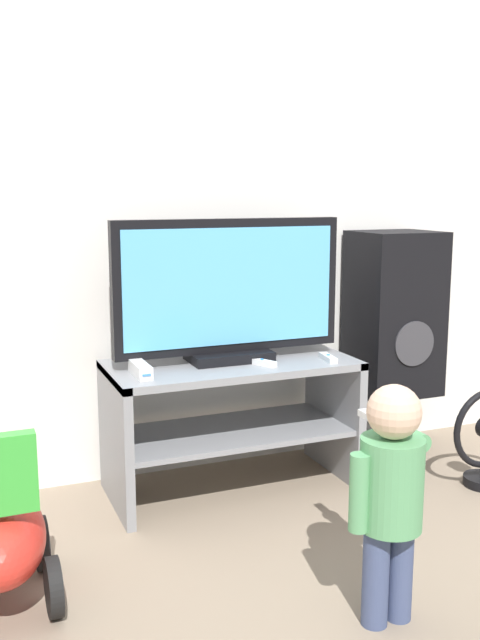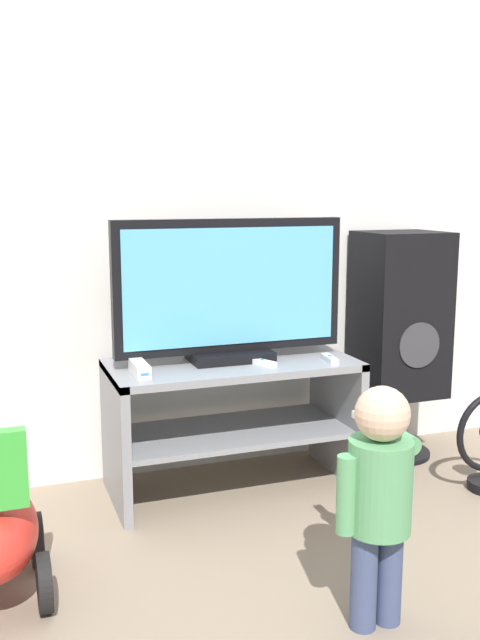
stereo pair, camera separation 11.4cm
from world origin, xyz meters
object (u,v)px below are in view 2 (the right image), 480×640
television (230,292)px  remote_secondary (262,363)px  child (379,486)px  speaker_tower (399,318)px  game_console (139,368)px  remote_primary (330,359)px

television → remote_secondary: (0.09, -0.13, -0.28)m
child → speaker_tower: size_ratio=0.67×
game_console → child: child is taller
remote_primary → child: child is taller
television → remote_primary: (0.38, -0.16, -0.28)m
remote_secondary → child: size_ratio=0.18×
television → remote_primary: size_ratio=7.25×
speaker_tower → remote_secondary: bearing=-164.8°
remote_secondary → child: (-0.02, -0.95, -0.14)m
television → game_console: bearing=-165.8°
game_console → speaker_tower: size_ratio=0.18×
child → television: bearing=93.7°
remote_primary → remote_secondary: bearing=173.8°
television → game_console: television is taller
child → game_console: bearing=115.9°
speaker_tower → game_console: bearing=-171.7°
television → speaker_tower: bearing=5.5°
remote_secondary → remote_primary: bearing=-6.2°
remote_secondary → television: bearing=126.6°
remote_secondary → speaker_tower: 0.80m
game_console → remote_primary: (0.78, -0.05, -0.01)m
television → child: bearing=-86.3°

